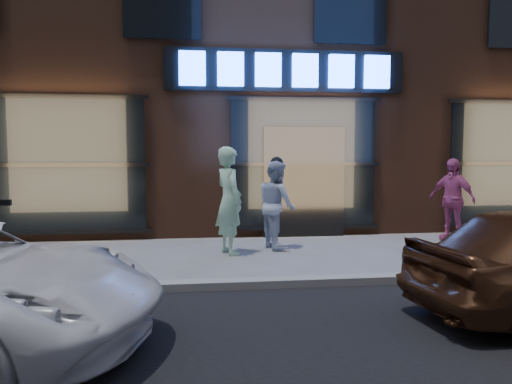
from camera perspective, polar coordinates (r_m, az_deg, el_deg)
The scene contains 6 objects.
ground at distance 7.43m, azimuth 12.17°, elevation -10.22°, with size 90.00×90.00×0.00m, color slate.
curb at distance 7.41m, azimuth 12.18°, elevation -9.78°, with size 60.00×0.25×0.12m, color gray.
storefront_building at distance 15.28m, azimuth 2.10°, elevation 17.12°, with size 30.20×8.28×10.30m.
man_bowtie at distance 9.13m, azimuth -3.09°, elevation -0.99°, with size 0.72×0.47×1.97m, color #B5EECB.
man_cap at distance 9.69m, azimuth 2.36°, elevation -1.43°, with size 0.83×0.65×1.71m, color silver.
passerby at distance 11.33m, azimuth 21.47°, elevation -0.77°, with size 1.02×0.42×1.74m, color #C8528B.
Camera 1 is at (-2.41, -6.75, 1.93)m, focal length 35.00 mm.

